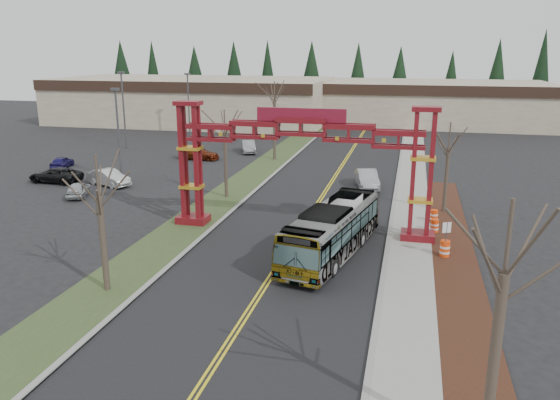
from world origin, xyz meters
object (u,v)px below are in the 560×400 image
(parked_car_near_a, at_px, (79,189))
(barrel_mid, at_px, (435,226))
(parked_car_mid_b, at_px, (62,162))
(light_pole_mid, at_px, (123,105))
(bare_tree_median_far, at_px, (274,101))
(barrel_north, at_px, (434,217))
(bare_tree_median_mid, at_px, (225,133))
(silver_sedan, at_px, (367,179))
(light_pole_far, at_px, (188,100))
(retail_building_east, at_px, (430,103))
(parked_car_near_b, at_px, (109,178))
(bare_tree_right_near, at_px, (504,275))
(transit_bus, at_px, (332,231))
(bare_tree_right_far, at_px, (449,148))
(street_sign, at_px, (446,233))
(parked_car_far_a, at_px, (248,147))
(retail_building_west, at_px, (193,100))
(light_pole_near, at_px, (118,128))
(parked_car_mid_a, at_px, (199,154))
(barrel_south, at_px, (445,249))
(parked_car_near_c, at_px, (55,175))
(bare_tree_median_near, at_px, (99,198))
(gateway_arch, at_px, (301,147))

(parked_car_near_a, xyz_separation_m, barrel_mid, (29.71, -2.94, -0.14))
(parked_car_mid_b, distance_m, light_pole_mid, 13.40)
(bare_tree_median_far, distance_m, barrel_north, 27.29)
(bare_tree_median_mid, xyz_separation_m, barrel_north, (17.18, -3.28, -5.05))
(silver_sedan, bearing_deg, barrel_north, -71.92)
(light_pole_far, xyz_separation_m, barrel_north, (33.61, -34.57, -4.71))
(retail_building_east, height_order, parked_car_near_b, retail_building_east)
(bare_tree_right_near, bearing_deg, transit_bus, 114.01)
(transit_bus, height_order, parked_car_near_a, transit_bus)
(bare_tree_median_mid, relative_size, bare_tree_right_far, 1.07)
(bare_tree_right_far, xyz_separation_m, street_sign, (-0.40, -10.23, -3.44))
(parked_car_far_a, bearing_deg, bare_tree_median_mid, -99.11)
(retail_building_west, height_order, bare_tree_right_far, retail_building_west)
(bare_tree_right_far, distance_m, light_pole_near, 30.00)
(transit_bus, height_order, parked_car_mid_a, transit_bus)
(barrel_south, bearing_deg, light_pole_mid, 141.64)
(parked_car_mid_a, relative_size, bare_tree_right_far, 0.67)
(silver_sedan, xyz_separation_m, parked_car_far_a, (-15.77, 14.48, -0.10))
(parked_car_mid_b, height_order, parked_car_far_a, parked_car_far_a)
(light_pole_far, bearing_deg, silver_sedan, -41.81)
(street_sign, bearing_deg, bare_tree_median_mid, 149.22)
(parked_car_near_a, xyz_separation_m, parked_car_near_b, (0.51, 4.12, 0.12))
(bare_tree_right_far, height_order, barrel_mid, bare_tree_right_far)
(bare_tree_right_far, bearing_deg, parked_car_near_c, 177.29)
(bare_tree_median_near, distance_m, bare_tree_right_near, 19.82)
(retail_building_west, xyz_separation_m, light_pole_near, (10.21, -43.19, 1.37))
(parked_car_far_a, bearing_deg, parked_car_near_c, -145.60)
(parked_car_mid_a, height_order, barrel_north, parked_car_mid_a)
(parked_car_near_b, relative_size, parked_car_near_c, 0.90)
(parked_car_mid_a, distance_m, light_pole_far, 18.52)
(parked_car_near_c, relative_size, light_pole_far, 0.57)
(gateway_arch, relative_size, parked_car_far_a, 4.13)
(retail_building_east, xyz_separation_m, parked_car_far_a, (-22.30, -33.69, -2.79))
(light_pole_mid, xyz_separation_m, barrel_north, (37.55, -23.06, -5.07))
(light_pole_far, bearing_deg, gateway_arch, -57.76)
(bare_tree_right_near, bearing_deg, gateway_arch, 116.46)
(street_sign, bearing_deg, transit_bus, -171.80)
(parked_car_near_c, xyz_separation_m, light_pole_far, (1.33, 29.84, 4.51))
(silver_sedan, xyz_separation_m, parked_car_mid_a, (-20.03, 8.83, -0.13))
(street_sign, bearing_deg, parked_car_near_b, 158.14)
(barrel_mid, xyz_separation_m, barrel_north, (0.03, 2.36, 0.01))
(retail_building_west, relative_size, parked_car_far_a, 10.43)
(parked_car_mid_b, xyz_separation_m, street_sign, (38.75, -17.84, 1.06))
(parked_car_near_c, height_order, light_pole_near, light_pole_near)
(bare_tree_median_far, xyz_separation_m, street_sign, (17.60, -27.49, -4.98))
(parked_car_near_c, xyz_separation_m, bare_tree_right_far, (35.76, -1.70, 4.42))
(retail_building_west, bearing_deg, parked_car_near_a, -79.14)
(transit_bus, bearing_deg, barrel_south, 21.50)
(light_pole_near, xyz_separation_m, light_pole_far, (-4.65, 27.98, 0.09))
(bare_tree_median_mid, height_order, barrel_mid, bare_tree_median_mid)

